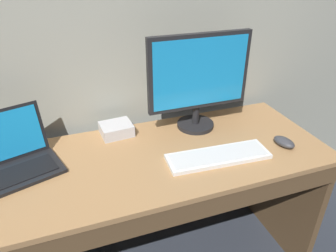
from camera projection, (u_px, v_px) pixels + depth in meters
back_wall at (110, 13)px, 1.42m from camera, size 5.00×0.04×2.67m
desk at (140, 199)px, 1.47m from camera, size 1.75×0.63×0.78m
laptop_black at (17, 160)px, 1.29m from camera, size 0.37×0.34×0.24m
external_monitor at (199, 79)px, 1.49m from camera, size 0.51×0.19×0.48m
wired_keyboard at (218, 156)px, 1.37m from camera, size 0.47×0.17×0.02m
computer_mouse at (284, 142)px, 1.46m from camera, size 0.09×0.12×0.04m
external_drive_box at (116, 129)px, 1.55m from camera, size 0.16×0.14×0.06m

